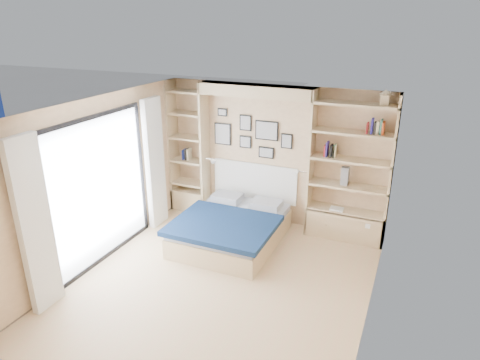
% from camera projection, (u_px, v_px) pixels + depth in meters
% --- Properties ---
extents(ground, '(4.50, 4.50, 0.00)m').
position_uv_depth(ground, '(220.00, 284.00, 6.07)').
color(ground, tan).
rests_on(ground, ground).
extents(room_shell, '(4.50, 4.50, 4.50)m').
position_uv_depth(room_shell, '(238.00, 175.00, 7.13)').
color(room_shell, '#D7B083').
rests_on(room_shell, ground).
extents(bed, '(1.61, 2.03, 1.07)m').
position_uv_depth(bed, '(232.00, 227.00, 7.14)').
color(bed, beige).
rests_on(bed, ground).
extents(photo_gallery, '(1.48, 0.02, 0.82)m').
position_uv_depth(photo_gallery, '(251.00, 134.00, 7.57)').
color(photo_gallery, black).
rests_on(photo_gallery, ground).
extents(reading_lamps, '(1.92, 0.12, 0.15)m').
position_uv_depth(reading_lamps, '(254.00, 166.00, 7.50)').
color(reading_lamps, silver).
rests_on(reading_lamps, ground).
extents(shelf_decor, '(3.60, 0.23, 2.03)m').
position_uv_depth(shelf_decor, '(337.00, 141.00, 6.83)').
color(shelf_decor, '#A51E1E').
rests_on(shelf_decor, ground).
extents(deck, '(3.20, 4.00, 0.05)m').
position_uv_depth(deck, '(33.00, 236.00, 7.40)').
color(deck, brown).
rests_on(deck, ground).
extents(deck_chair, '(0.80, 0.98, 0.86)m').
position_uv_depth(deck_chair, '(71.00, 201.00, 7.78)').
color(deck_chair, tan).
rests_on(deck_chair, ground).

